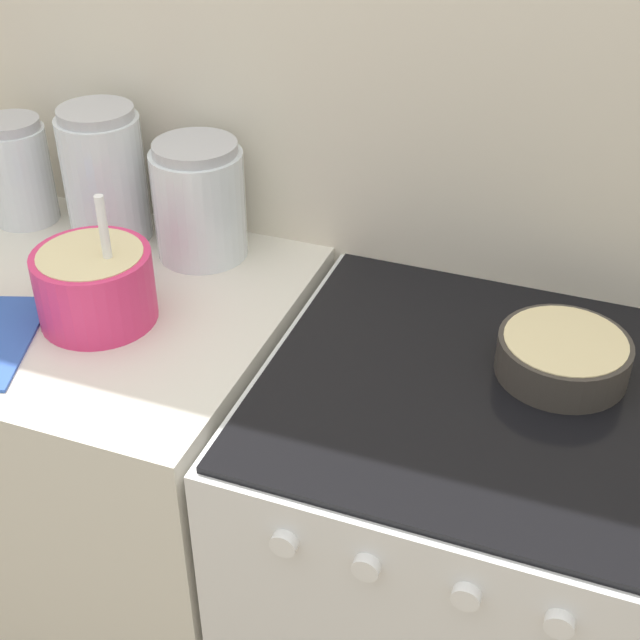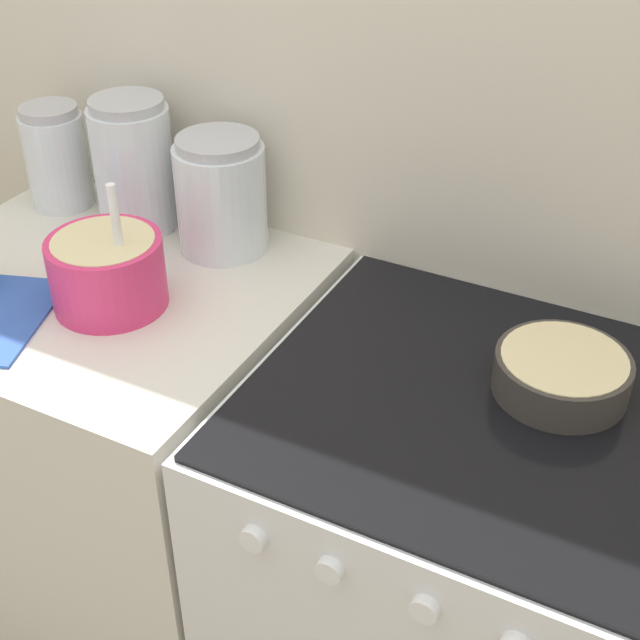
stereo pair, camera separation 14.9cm
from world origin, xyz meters
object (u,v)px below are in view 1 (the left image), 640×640
at_px(mixing_bowl, 94,282).
at_px(storage_jar_middle, 106,183).
at_px(storage_jar_right, 200,208).
at_px(stove, 452,575).
at_px(storage_jar_left, 20,178).
at_px(baking_pan, 563,355).

relative_size(mixing_bowl, storage_jar_middle, 0.90).
bearing_deg(storage_jar_right, stove, -20.92).
xyz_separation_m(mixing_bowl, storage_jar_left, (-0.35, 0.27, 0.02)).
relative_size(baking_pan, storage_jar_right, 0.92).
bearing_deg(stove, storage_jar_middle, 164.13).
bearing_deg(storage_jar_left, baking_pan, -7.48).
xyz_separation_m(mixing_bowl, storage_jar_middle, (-0.14, 0.27, 0.04)).
bearing_deg(stove, mixing_bowl, -176.26).
height_order(baking_pan, storage_jar_left, storage_jar_left).
bearing_deg(baking_pan, storage_jar_left, 172.52).
bearing_deg(storage_jar_middle, mixing_bowl, -62.82).
distance_m(stove, mixing_bowl, 0.86).
bearing_deg(stove, storage_jar_left, 167.26).
height_order(mixing_bowl, storage_jar_middle, storage_jar_middle).
height_order(stove, storage_jar_middle, storage_jar_middle).
xyz_separation_m(mixing_bowl, storage_jar_right, (0.07, 0.27, 0.02)).
distance_m(storage_jar_left, storage_jar_right, 0.42).
bearing_deg(storage_jar_right, storage_jar_left, -180.00).
bearing_deg(mixing_bowl, storage_jar_middle, 117.18).
bearing_deg(baking_pan, stove, -146.20).
height_order(storage_jar_left, storage_jar_middle, storage_jar_middle).
xyz_separation_m(baking_pan, storage_jar_right, (-0.73, 0.15, 0.06)).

